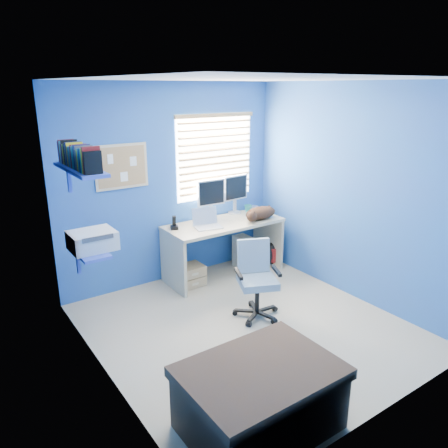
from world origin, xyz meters
TOP-DOWN VIEW (x-y plane):
  - floor at (0.00, 0.00)m, footprint 3.00×3.20m
  - ceiling at (0.00, 0.00)m, footprint 3.00×3.20m
  - wall_back at (0.00, 1.60)m, footprint 3.00×0.01m
  - wall_front at (0.00, -1.60)m, footprint 3.00×0.01m
  - wall_left at (-1.50, 0.00)m, footprint 0.01×3.20m
  - wall_right at (1.50, 0.00)m, footprint 0.01×3.20m
  - desk at (0.57, 1.26)m, footprint 1.57×0.65m
  - laptop at (0.28, 1.18)m, footprint 0.38×0.32m
  - monitor_left at (0.50, 1.46)m, footprint 0.41×0.14m
  - monitor_right at (0.93, 1.52)m, footprint 0.41×0.15m
  - phone at (-0.10, 1.38)m, footprint 0.12×0.14m
  - mug at (1.13, 1.47)m, footprint 0.10×0.09m
  - cd_spindle at (1.22, 1.46)m, footprint 0.13×0.13m
  - cat at (1.05, 1.10)m, footprint 0.53×0.42m
  - tower_pc at (0.94, 1.23)m, footprint 0.19×0.44m
  - drawer_boxes at (0.02, 1.23)m, footprint 0.35×0.28m
  - yellow_book at (0.80, 1.03)m, footprint 0.03×0.17m
  - backpack at (1.34, 1.15)m, footprint 0.30×0.24m
  - bed_corner at (-0.80, -1.18)m, footprint 1.08×0.77m
  - office_chair at (0.24, 0.16)m, footprint 0.64×0.64m
  - window_blinds at (0.65, 1.57)m, footprint 1.15×0.05m
  - corkboard at (-0.65, 1.58)m, footprint 0.64×0.02m
  - wall_shelves at (-1.35, 0.75)m, footprint 0.42×0.90m

SIDE VIEW (x-z plane):
  - floor at x=0.00m, z-range 0.00..0.00m
  - yellow_book at x=0.80m, z-range 0.00..0.24m
  - drawer_boxes at x=0.02m, z-range 0.00..0.27m
  - backpack at x=1.34m, z-range 0.00..0.34m
  - tower_pc at x=0.94m, z-range 0.00..0.45m
  - bed_corner at x=-0.80m, z-range 0.00..0.52m
  - office_chair at x=0.24m, z-range -0.11..0.73m
  - desk at x=0.57m, z-range 0.00..0.74m
  - cd_spindle at x=1.22m, z-range 0.74..0.81m
  - mug at x=1.13m, z-range 0.74..0.84m
  - cat at x=1.05m, z-range 0.74..0.91m
  - phone at x=-0.10m, z-range 0.74..0.91m
  - laptop at x=0.28m, z-range 0.74..0.96m
  - monitor_left at x=0.50m, z-range 0.74..1.28m
  - monitor_right at x=0.93m, z-range 0.74..1.28m
  - wall_back at x=0.00m, z-range 0.00..2.50m
  - wall_front at x=0.00m, z-range 0.00..2.50m
  - wall_left at x=-1.50m, z-range 0.00..2.50m
  - wall_right at x=1.50m, z-range 0.00..2.50m
  - wall_shelves at x=-1.35m, z-range 0.91..1.96m
  - corkboard at x=-0.65m, z-range 1.29..1.81m
  - window_blinds at x=0.65m, z-range 1.00..2.10m
  - ceiling at x=0.00m, z-range 2.50..2.50m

